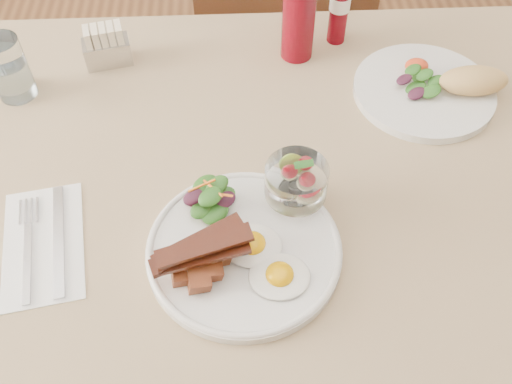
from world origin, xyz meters
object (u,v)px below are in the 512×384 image
object	(u,v)px
main_plate	(244,250)
ketchup_bottle	(299,16)
second_plate	(436,87)
chair_far	(280,37)
water_glass	(10,72)
sugar_caddy	(107,47)
table	(311,207)
fruit_cup	(296,181)
hot_sauce_bottle	(339,10)

from	to	relation	value
main_plate	ketchup_bottle	bearing A→B (deg)	75.46
main_plate	second_plate	world-z (taller)	second_plate
chair_far	water_glass	size ratio (longest dim) A/B	8.10
main_plate	sugar_caddy	size ratio (longest dim) A/B	2.99
chair_far	sugar_caddy	world-z (taller)	chair_far
table	second_plate	world-z (taller)	second_plate
sugar_caddy	water_glass	size ratio (longest dim) A/B	0.82
fruit_cup	second_plate	world-z (taller)	fruit_cup
ketchup_bottle	sugar_caddy	size ratio (longest dim) A/B	1.93
sugar_caddy	chair_far	bearing A→B (deg)	32.90
fruit_cup	table	bearing A→B (deg)	59.67
chair_far	ketchup_bottle	world-z (taller)	ketchup_bottle
chair_far	sugar_caddy	size ratio (longest dim) A/B	9.93
fruit_cup	water_glass	distance (m)	0.55
ketchup_bottle	second_plate	bearing A→B (deg)	-27.90
ketchup_bottle	hot_sauce_bottle	distance (m)	0.09
table	second_plate	bearing A→B (deg)	36.94
table	sugar_caddy	xyz separation A→B (m)	(-0.36, 0.30, 0.12)
sugar_caddy	water_glass	distance (m)	0.18
fruit_cup	hot_sauce_bottle	distance (m)	0.43
ketchup_bottle	sugar_caddy	bearing A→B (deg)	-178.85
ketchup_bottle	table	bearing A→B (deg)	-89.41
chair_far	second_plate	xyz separation A→B (m)	(0.24, -0.49, 0.24)
main_plate	hot_sauce_bottle	world-z (taller)	hot_sauce_bottle
ketchup_bottle	sugar_caddy	world-z (taller)	ketchup_bottle
fruit_cup	sugar_caddy	xyz separation A→B (m)	(-0.32, 0.36, -0.03)
table	fruit_cup	bearing A→B (deg)	-120.33
fruit_cup	sugar_caddy	size ratio (longest dim) A/B	0.99
table	ketchup_bottle	world-z (taller)	ketchup_bottle
chair_far	main_plate	world-z (taller)	chair_far
table	water_glass	size ratio (longest dim) A/B	11.59
main_plate	fruit_cup	bearing A→B (deg)	43.97
chair_far	main_plate	size ratio (longest dim) A/B	3.32
main_plate	hot_sauce_bottle	bearing A→B (deg)	67.96
second_plate	water_glass	size ratio (longest dim) A/B	2.38
water_glass	hot_sauce_bottle	bearing A→B (deg)	12.26
main_plate	second_plate	xyz separation A→B (m)	(0.35, 0.32, 0.01)
hot_sauce_bottle	ketchup_bottle	bearing A→B (deg)	-153.51
main_plate	water_glass	distance (m)	0.54
chair_far	table	bearing A→B (deg)	-90.00
second_plate	chair_far	bearing A→B (deg)	115.76
main_plate	second_plate	bearing A→B (deg)	42.25
ketchup_bottle	chair_far	bearing A→B (deg)	89.51
hot_sauce_bottle	water_glass	xyz separation A→B (m)	(-0.59, -0.13, -0.02)
hot_sauce_bottle	water_glass	size ratio (longest dim) A/B	1.21
sugar_caddy	water_glass	bearing A→B (deg)	-165.07
main_plate	water_glass	size ratio (longest dim) A/B	2.44
ketchup_bottle	water_glass	world-z (taller)	ketchup_bottle
main_plate	water_glass	world-z (taller)	water_glass
fruit_cup	ketchup_bottle	xyz separation A→B (m)	(0.04, 0.37, 0.02)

